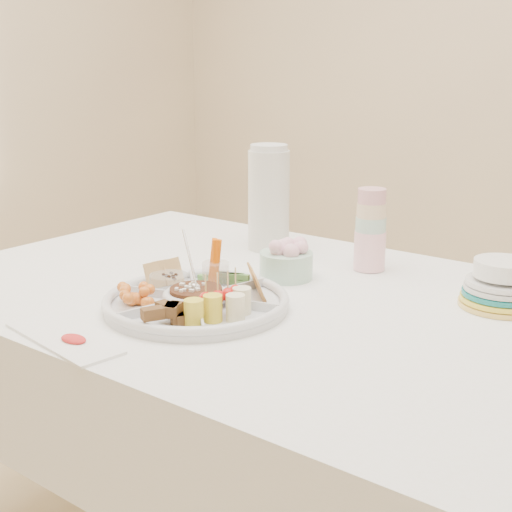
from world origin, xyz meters
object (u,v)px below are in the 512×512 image
Objects in this scene: party_tray at (196,299)px; thermos at (269,197)px; dining_table at (255,440)px; plate_stack at (502,281)px.

thermos is at bearing 109.71° from party_tray.
dining_table is 4.00× the size of party_tray.
plate_stack reaches higher than party_tray.
dining_table is 8.74× the size of plate_stack.
plate_stack is (0.50, 0.40, 0.03)m from party_tray.
plate_stack reaches higher than dining_table.
dining_table is 0.69m from plate_stack.
party_tray is at bearing -141.05° from plate_stack.
plate_stack is at bearing 38.95° from party_tray.
dining_table is 0.64m from thermos.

